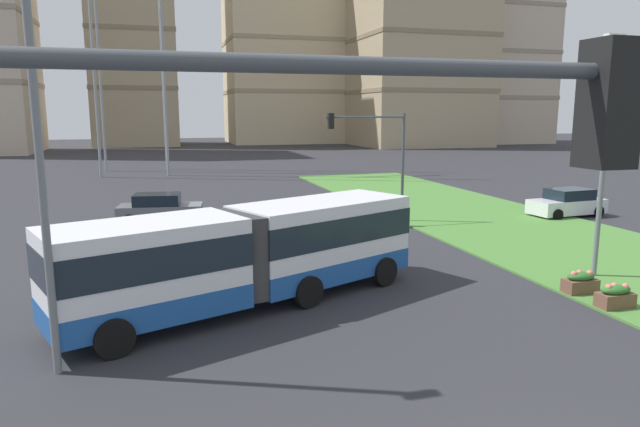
{
  "coord_description": "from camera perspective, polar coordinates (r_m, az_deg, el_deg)",
  "views": [
    {
      "loc": [
        -6.1,
        -5.97,
        5.89
      ],
      "look_at": [
        -0.36,
        13.85,
        2.2
      ],
      "focal_mm": 31.8,
      "sensor_mm": 36.0,
      "label": 1
    }
  ],
  "objects": [
    {
      "name": "articulated_bus",
      "position": [
        17.44,
        -7.16,
        -4.0
      ],
      "size": [
        11.8,
        6.88,
        3.0
      ],
      "color": "white",
      "rests_on": "ground"
    },
    {
      "name": "streetlight_median",
      "position": [
        22.18,
        26.74,
        5.96
      ],
      "size": [
        0.7,
        0.28,
        8.49
      ],
      "color": "slate",
      "rests_on": "ground"
    },
    {
      "name": "apartment_tower_centre",
      "position": [
        114.73,
        -3.69,
        16.61
      ],
      "size": [
        21.92,
        17.28,
        37.66
      ],
      "color": "beige",
      "rests_on": "ground"
    },
    {
      "name": "traffic_light_far_right",
      "position": [
        30.2,
        5.79,
        6.65
      ],
      "size": [
        4.44,
        0.28,
        5.86
      ],
      "color": "#474C51",
      "rests_on": "ground"
    },
    {
      "name": "car_grey_wagon",
      "position": [
        31.76,
        -15.83,
        0.45
      ],
      "size": [
        4.6,
        2.49,
        1.58
      ],
      "color": "slate",
      "rests_on": "ground"
    },
    {
      "name": "car_white_van",
      "position": [
        35.47,
        23.62,
        0.96
      ],
      "size": [
        4.54,
        2.34,
        1.58
      ],
      "color": "silver",
      "rests_on": "ground"
    },
    {
      "name": "flower_planter_2",
      "position": [
        19.45,
        27.58,
        -7.36
      ],
      "size": [
        1.1,
        0.56,
        0.74
      ],
      "color": "brown",
      "rests_on": "grass_median"
    },
    {
      "name": "apartment_tower_eastcentre",
      "position": [
        105.54,
        10.06,
        19.21
      ],
      "size": [
        21.44,
        18.48,
        45.54
      ],
      "color": "tan",
      "rests_on": "ground"
    },
    {
      "name": "flower_planter_3",
      "position": [
        20.49,
        24.73,
        -6.28
      ],
      "size": [
        1.1,
        0.56,
        0.74
      ],
      "color": "brown",
      "rests_on": "grass_median"
    },
    {
      "name": "streetlight_left",
      "position": [
        13.57,
        -26.56,
        7.25
      ],
      "size": [
        0.7,
        0.28,
        10.02
      ],
      "color": "slate",
      "rests_on": "ground"
    },
    {
      "name": "traffic_light_near_left",
      "position": [
        3.33,
        -14.07,
        -17.22
      ],
      "size": [
        4.53,
        0.28,
        6.34
      ],
      "color": "#474C51",
      "rests_on": "ground"
    },
    {
      "name": "apartment_tower_westcentre",
      "position": [
        110.97,
        -18.53,
        19.11
      ],
      "size": [
        14.55,
        16.45,
        48.23
      ],
      "color": "tan",
      "rests_on": "ground"
    },
    {
      "name": "apartment_tower_east",
      "position": [
        118.43,
        16.77,
        16.92
      ],
      "size": [
        21.0,
        15.91,
        41.38
      ],
      "color": "#C6B299",
      "rests_on": "ground"
    }
  ]
}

